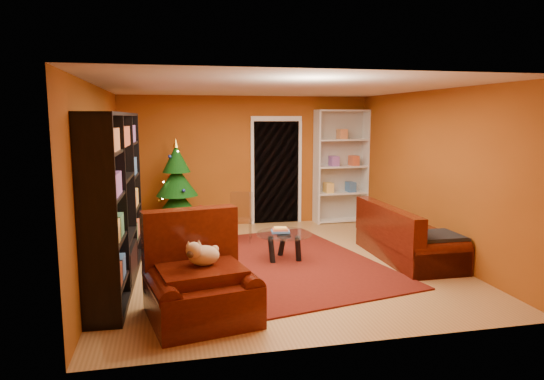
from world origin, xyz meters
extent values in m
cube|color=#A77741|center=(0.00, 0.00, -0.03)|extent=(5.00, 5.50, 0.05)
cube|color=silver|center=(0.00, 0.00, 2.62)|extent=(5.00, 5.50, 0.05)
cube|color=#934713|center=(0.00, 2.77, 1.30)|extent=(5.00, 0.05, 2.60)
cube|color=#934713|center=(-2.52, 0.00, 1.30)|extent=(0.05, 5.50, 2.60)
cube|color=#934713|center=(2.52, 0.00, 1.30)|extent=(0.05, 5.50, 2.60)
cube|color=#5C170E|center=(-0.23, -0.10, 0.01)|extent=(3.85, 4.26, 0.02)
cube|color=#207B74|center=(-1.06, 2.28, 0.16)|extent=(0.36, 0.36, 0.31)
cube|color=#326E3E|center=(-1.01, 1.41, 0.12)|extent=(0.27, 0.27, 0.25)
cube|color=#A42E14|center=(-1.01, 2.26, 0.10)|extent=(0.26, 0.26, 0.20)
camera|label=1|loc=(-1.60, -6.92, 2.17)|focal=32.00mm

